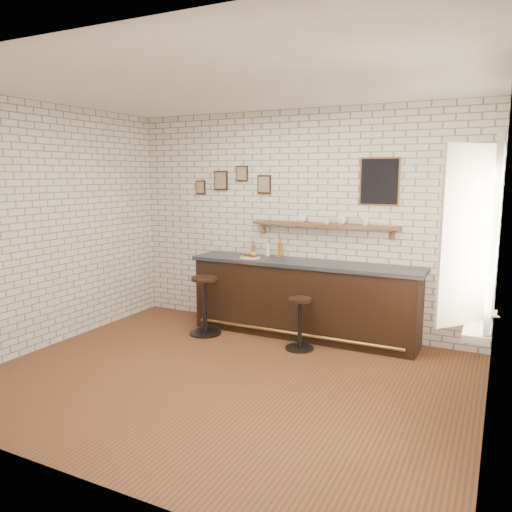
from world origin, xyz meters
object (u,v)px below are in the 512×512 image
object	(u,v)px
sandwich_plate	(250,257)
ciabatta_sandwich	(251,254)
bitters_bottle_amber	(280,249)
shelf_cup_d	(365,222)
bitters_bottle_white	(268,250)
bar_stool_right	(300,322)
shelf_cup_a	(302,219)
bar_stool_left	(205,304)
condiment_bottle_yellow	(279,252)
book_upper	(478,312)
shelf_cup_c	(341,220)
bar_counter	(303,299)
shelf_cup_b	(327,220)
book_lower	(477,315)
bitters_bottle_brown	(253,249)

from	to	relation	value
sandwich_plate	ciabatta_sandwich	distance (m)	0.04
bitters_bottle_amber	shelf_cup_d	bearing A→B (deg)	0.05
bitters_bottle_white	shelf_cup_d	world-z (taller)	shelf_cup_d
bar_stool_right	shelf_cup_d	xyz separation A→B (m)	(0.58, 0.71, 1.20)
sandwich_plate	shelf_cup_a	bearing A→B (deg)	22.48
bar_stool_left	condiment_bottle_yellow	bearing A→B (deg)	43.20
condiment_bottle_yellow	bar_stool_right	size ratio (longest dim) A/B	0.27
condiment_bottle_yellow	book_upper	xyz separation A→B (m)	(2.61, -1.62, -0.13)
bar_stool_right	shelf_cup_a	world-z (taller)	shelf_cup_a
sandwich_plate	ciabatta_sandwich	xyz separation A→B (m)	(0.01, 0.00, 0.04)
book_upper	bar_stool_left	bearing A→B (deg)	165.80
ciabatta_sandwich	condiment_bottle_yellow	xyz separation A→B (m)	(0.31, 0.27, 0.03)
shelf_cup_c	bar_counter	bearing A→B (deg)	107.98
ciabatta_sandwich	condiment_bottle_yellow	distance (m)	0.41
sandwich_plate	condiment_bottle_yellow	xyz separation A→B (m)	(0.32, 0.27, 0.07)
bar_stool_left	shelf_cup_c	xyz separation A→B (m)	(1.64, 0.73, 1.13)
sandwich_plate	bar_stool_left	world-z (taller)	sandwich_plate
bar_stool_right	shelf_cup_b	xyz separation A→B (m)	(0.08, 0.71, 1.20)
bar_stool_left	shelf_cup_b	size ratio (longest dim) A/B	8.62
bitters_bottle_white	book_upper	bearing A→B (deg)	-30.29
sandwich_plate	shelf_cup_c	distance (m)	1.33
bar_stool_left	shelf_cup_d	xyz separation A→B (m)	(1.95, 0.73, 1.13)
sandwich_plate	ciabatta_sandwich	world-z (taller)	ciabatta_sandwich
shelf_cup_d	book_upper	world-z (taller)	shelf_cup_d
book_upper	bar_counter	bearing A→B (deg)	147.37
shelf_cup_d	book_lower	xyz separation A→B (m)	(1.43, -1.66, -0.61)
ciabatta_sandwich	bitters_bottle_amber	bearing A→B (deg)	39.63
ciabatta_sandwich	bitters_bottle_brown	xyz separation A→B (m)	(-0.09, 0.27, 0.03)
bitters_bottle_brown	shelf_cup_b	distance (m)	1.17
bar_counter	bitters_bottle_brown	bearing A→B (deg)	166.69
shelf_cup_b	shelf_cup_c	world-z (taller)	shelf_cup_c
bitters_bottle_white	book_upper	xyz separation A→B (m)	(2.78, -1.62, -0.14)
shelf_cup_a	book_upper	size ratio (longest dim) A/B	0.61
condiment_bottle_yellow	shelf_cup_a	xyz separation A→B (m)	(0.32, 0.00, 0.47)
shelf_cup_a	book_lower	bearing A→B (deg)	-42.52
bitters_bottle_brown	bitters_bottle_white	world-z (taller)	bitters_bottle_white
bitters_bottle_brown	shelf_cup_d	size ratio (longest dim) A/B	1.86
bitters_bottle_white	bar_counter	bearing A→B (deg)	-18.02
bitters_bottle_white	shelf_cup_c	world-z (taller)	shelf_cup_c
sandwich_plate	book_upper	bearing A→B (deg)	-24.90
sandwich_plate	bitters_bottle_white	world-z (taller)	bitters_bottle_white
bar_stool_right	bar_stool_left	bearing A→B (deg)	-179.34
bar_counter	bar_stool_right	size ratio (longest dim) A/B	4.80
book_lower	shelf_cup_a	bearing A→B (deg)	116.82
bitters_bottle_amber	book_lower	world-z (taller)	bitters_bottle_amber
ciabatta_sandwich	book_upper	world-z (taller)	ciabatta_sandwich
ciabatta_sandwich	shelf_cup_c	xyz separation A→B (m)	(1.18, 0.27, 0.49)
bitters_bottle_white	shelf_cup_d	size ratio (longest dim) A/B	2.08
condiment_bottle_yellow	bar_stool_right	bearing A→B (deg)	-49.95
shelf_cup_a	shelf_cup_b	size ratio (longest dim) A/B	1.39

